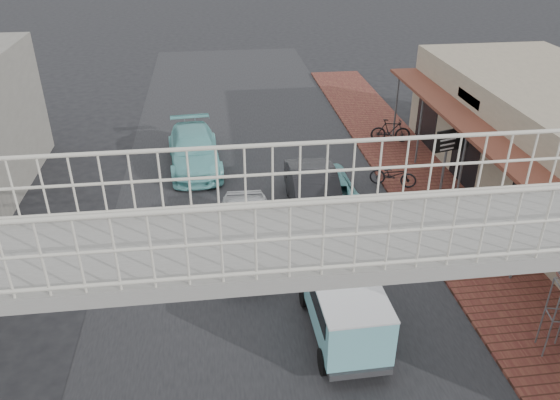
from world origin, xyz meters
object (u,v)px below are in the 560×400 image
object	(u,v)px
angkot_far	(194,150)
motorcycle_far	(391,131)
angkot_curb	(325,187)
white_hatchback	(247,231)
arrow_sign	(464,138)
motorcycle_near	(393,175)
angkot_van	(344,300)
dark_sedan	(314,193)

from	to	relation	value
angkot_far	motorcycle_far	xyz separation A→B (m)	(8.71, 1.29, -0.09)
angkot_curb	motorcycle_far	bearing A→B (deg)	-131.21
white_hatchback	arrow_sign	size ratio (longest dim) A/B	1.60
angkot_far	motorcycle_near	bearing A→B (deg)	-25.86
angkot_far	angkot_van	distance (m)	11.27
motorcycle_near	motorcycle_far	world-z (taller)	motorcycle_far
angkot_curb	angkot_far	world-z (taller)	angkot_far
white_hatchback	dark_sedan	world-z (taller)	dark_sedan
angkot_curb	arrow_sign	xyz separation A→B (m)	(4.92, -0.07, 1.66)
angkot_van	motorcycle_far	distance (m)	12.90
angkot_curb	angkot_far	bearing A→B (deg)	-41.52
arrow_sign	white_hatchback	bearing A→B (deg)	-177.02
angkot_far	motorcycle_far	size ratio (longest dim) A/B	2.81
white_hatchback	motorcycle_far	distance (m)	10.53
dark_sedan	arrow_sign	bearing A→B (deg)	6.63
angkot_curb	angkot_van	world-z (taller)	angkot_van
white_hatchback	angkot_van	world-z (taller)	angkot_van
angkot_far	arrow_sign	size ratio (longest dim) A/B	1.83
dark_sedan	arrow_sign	distance (m)	5.67
white_hatchback	arrow_sign	xyz separation A→B (m)	(7.92, 2.73, 1.55)
angkot_van	arrow_sign	bearing A→B (deg)	48.04
angkot_van	white_hatchback	bearing A→B (deg)	115.90
white_hatchback	motorcycle_near	bearing A→B (deg)	33.47
angkot_van	motorcycle_far	xyz separation A→B (m)	(4.95, 11.90, -0.47)
white_hatchback	motorcycle_far	bearing A→B (deg)	49.70
dark_sedan	angkot_far	xyz separation A→B (m)	(-4.18, 4.41, -0.03)
dark_sedan	arrow_sign	size ratio (longest dim) A/B	1.69
dark_sedan	motorcycle_far	bearing A→B (deg)	52.13
dark_sedan	motorcycle_far	distance (m)	7.27
motorcycle_far	arrow_sign	distance (m)	5.46
arrow_sign	dark_sedan	bearing A→B (deg)	169.94
angkot_far	angkot_van	xyz separation A→B (m)	(3.76, -10.61, 0.38)
motorcycle_near	angkot_far	bearing A→B (deg)	91.80
angkot_curb	arrow_sign	distance (m)	5.19
angkot_far	angkot_curb	bearing A→B (deg)	-43.19
angkot_far	dark_sedan	bearing A→B (deg)	-50.88
angkot_van	motorcycle_far	world-z (taller)	angkot_van
dark_sedan	motorcycle_near	distance (m)	3.62
angkot_far	motorcycle_near	xyz separation A→B (m)	(7.49, -2.95, -0.16)
angkot_curb	motorcycle_near	xyz separation A→B (m)	(2.80, 0.83, -0.06)
white_hatchback	motorcycle_far	size ratio (longest dim) A/B	2.46
angkot_van	motorcycle_near	xyz separation A→B (m)	(3.73, 7.67, -0.54)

